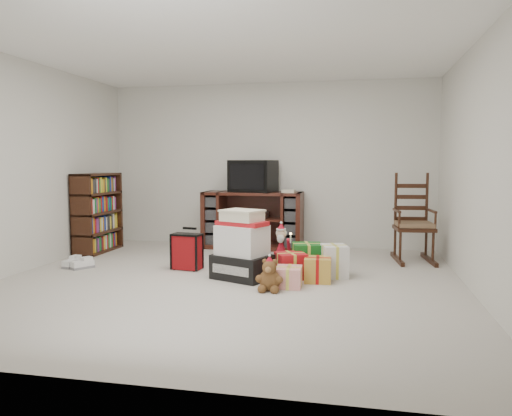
# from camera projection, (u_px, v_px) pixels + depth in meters

# --- Properties ---
(room) EXTENTS (5.01, 5.01, 2.51)m
(room) POSITION_uv_depth(u_px,v_px,m) (226.00, 166.00, 5.25)
(room) COLOR beige
(room) RESTS_ON ground
(tv_stand) EXTENTS (1.49, 0.54, 0.85)m
(tv_stand) POSITION_uv_depth(u_px,v_px,m) (253.00, 220.00, 7.51)
(tv_stand) COLOR #3F1512
(tv_stand) RESTS_ON floor
(bookshelf) EXTENTS (0.31, 0.93, 1.13)m
(bookshelf) POSITION_uv_depth(u_px,v_px,m) (98.00, 214.00, 7.19)
(bookshelf) COLOR #341B0E
(bookshelf) RESTS_ON floor
(rocking_chair) EXTENTS (0.56, 0.84, 1.20)m
(rocking_chair) POSITION_uv_depth(u_px,v_px,m) (413.00, 230.00, 6.55)
(rocking_chair) COLOR #341B0E
(rocking_chair) RESTS_ON floor
(gift_pile) EXTENTS (0.72, 0.63, 0.75)m
(gift_pile) POSITION_uv_depth(u_px,v_px,m) (242.00, 249.00, 5.52)
(gift_pile) COLOR black
(gift_pile) RESTS_ON floor
(red_suitcase) EXTENTS (0.36, 0.22, 0.51)m
(red_suitcase) POSITION_uv_depth(u_px,v_px,m) (187.00, 251.00, 6.00)
(red_suitcase) COLOR maroon
(red_suitcase) RESTS_ON floor
(stocking) EXTENTS (0.32, 0.16, 0.67)m
(stocking) POSITION_uv_depth(u_px,v_px,m) (238.00, 251.00, 5.42)
(stocking) COLOR #0D7815
(stocking) RESTS_ON floor
(teddy_bear) EXTENTS (0.22, 0.19, 0.32)m
(teddy_bear) POSITION_uv_depth(u_px,v_px,m) (270.00, 277.00, 5.01)
(teddy_bear) COLOR brown
(teddy_bear) RESTS_ON floor
(santa_figurine) EXTENTS (0.27, 0.25, 0.55)m
(santa_figurine) POSITION_uv_depth(u_px,v_px,m) (281.00, 250.00, 6.17)
(santa_figurine) COLOR #AA1223
(santa_figurine) RESTS_ON floor
(mrs_claus_figurine) EXTENTS (0.28, 0.27, 0.58)m
(mrs_claus_figurine) POSITION_uv_depth(u_px,v_px,m) (228.00, 248.00, 6.27)
(mrs_claus_figurine) COLOR #AA1223
(mrs_claus_figurine) RESTS_ON floor
(sneaker_pair) EXTENTS (0.37, 0.29, 0.10)m
(sneaker_pair) POSITION_uv_depth(u_px,v_px,m) (77.00, 264.00, 6.12)
(sneaker_pair) COLOR white
(sneaker_pair) RESTS_ON floor
(gift_cluster) EXTENTS (0.84, 0.95, 0.29)m
(gift_cluster) POSITION_uv_depth(u_px,v_px,m) (306.00, 266.00, 5.54)
(gift_cluster) COLOR #B5141B
(gift_cluster) RESTS_ON floor
(crt_television) EXTENTS (0.72, 0.59, 0.47)m
(crt_television) POSITION_uv_depth(u_px,v_px,m) (253.00, 176.00, 7.45)
(crt_television) COLOR black
(crt_television) RESTS_ON tv_stand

